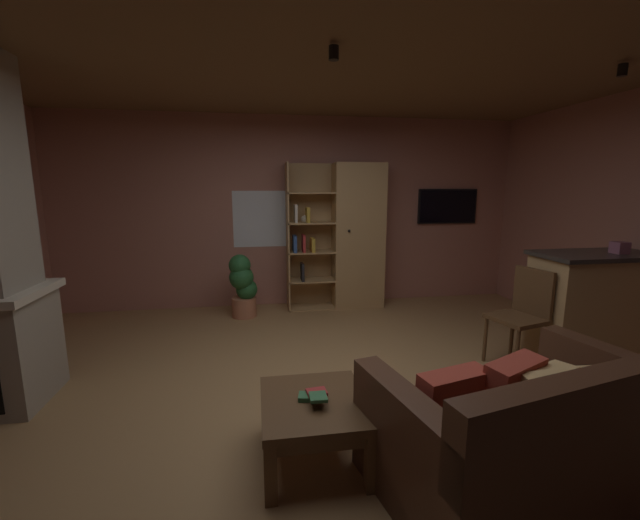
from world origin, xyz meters
name	(u,v)px	position (x,y,z in m)	size (l,w,h in m)	color
floor	(328,397)	(0.00, 0.00, -0.01)	(6.43, 5.36, 0.02)	#A37A4C
wall_back	(294,213)	(0.00, 2.71, 1.31)	(6.55, 0.06, 2.63)	#AD7060
ceiling	(329,45)	(0.00, 0.00, 2.64)	(6.43, 5.36, 0.02)	brown
window_pane_back	(261,219)	(-0.47, 2.68, 1.23)	(0.77, 0.01, 0.78)	white
bookshelf_cabinet	(351,237)	(0.76, 2.43, 0.99)	(1.34, 0.41, 1.99)	tan
kitchen_bar_counter	(603,306)	(2.77, 0.30, 0.53)	(1.36, 0.60, 1.06)	tan
tissue_box	(620,248)	(2.81, 0.25, 1.11)	(0.12, 0.12, 0.11)	#995972
leather_couch	(526,435)	(0.92, -1.13, 0.31)	(1.81, 1.26, 0.84)	#4C2D1E
coffee_table	(314,412)	(-0.22, -0.74, 0.32)	(0.63, 0.70, 0.40)	brown
table_book_0	(307,397)	(-0.26, -0.72, 0.41)	(0.10, 0.09, 0.03)	#387247
table_book_1	(317,392)	(-0.20, -0.72, 0.44)	(0.12, 0.09, 0.02)	#B22D2D
table_book_2	(318,397)	(-0.21, -0.81, 0.46)	(0.10, 0.11, 0.02)	#387247
dining_chair	(523,311)	(1.92, 0.30, 0.53)	(0.51, 0.51, 0.92)	brown
potted_floor_plant	(243,285)	(-0.73, 2.15, 0.43)	(0.35, 0.35, 0.83)	#B77051
wall_mounted_tv	(447,206)	(2.28, 2.65, 1.39)	(0.90, 0.06, 0.51)	black
track_light_spot_1	(334,53)	(0.02, -0.09, 2.56)	(0.07, 0.07, 0.09)	black
track_light_spot_2	(623,70)	(2.30, -0.05, 2.56)	(0.07, 0.07, 0.09)	black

